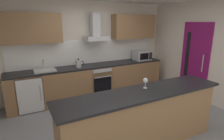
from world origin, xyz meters
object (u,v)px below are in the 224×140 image
object	(u,v)px
refrigerator	(30,92)
kettle	(79,64)
oven	(98,80)
microwave	(142,55)
wine_glass	(145,81)
range_hood	(96,32)
sink	(44,70)

from	to	relation	value
refrigerator	kettle	size ratio (longest dim) A/B	2.94
oven	refrigerator	xyz separation A→B (m)	(-1.80, -0.00, -0.03)
oven	microwave	distance (m)	1.59
refrigerator	microwave	size ratio (longest dim) A/B	1.70
refrigerator	wine_glass	distance (m)	2.89
oven	wine_glass	world-z (taller)	wine_glass
refrigerator	wine_glass	size ratio (longest dim) A/B	4.78
refrigerator	range_hood	size ratio (longest dim) A/B	1.18
oven	microwave	size ratio (longest dim) A/B	1.60
microwave	wine_glass	xyz separation A→B (m)	(-1.62, -2.24, 0.06)
oven	kettle	distance (m)	0.79
sink	refrigerator	bearing A→B (deg)	-177.96
wine_glass	range_hood	bearing A→B (deg)	86.57
refrigerator	range_hood	bearing A→B (deg)	4.20
refrigerator	wine_glass	bearing A→B (deg)	-53.80
range_hood	oven	bearing A→B (deg)	-90.00
refrigerator	microwave	distance (m)	3.34
oven	kettle	size ratio (longest dim) A/B	2.77
microwave	range_hood	distance (m)	1.66
microwave	kettle	xyz separation A→B (m)	(-2.05, -0.01, -0.04)
range_hood	kettle	bearing A→B (deg)	-164.03
sink	wine_glass	bearing A→B (deg)	-60.83
refrigerator	sink	xyz separation A→B (m)	(0.39, 0.01, 0.50)
microwave	kettle	bearing A→B (deg)	-179.84
microwave	kettle	world-z (taller)	microwave
oven	sink	world-z (taller)	sink
refrigerator	kettle	bearing A→B (deg)	-1.44
oven	microwave	xyz separation A→B (m)	(1.48, -0.03, 0.59)
refrigerator	microwave	bearing A→B (deg)	-0.44
range_hood	microwave	bearing A→B (deg)	-6.08
sink	kettle	size ratio (longest dim) A/B	1.73
range_hood	refrigerator	bearing A→B (deg)	-175.80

